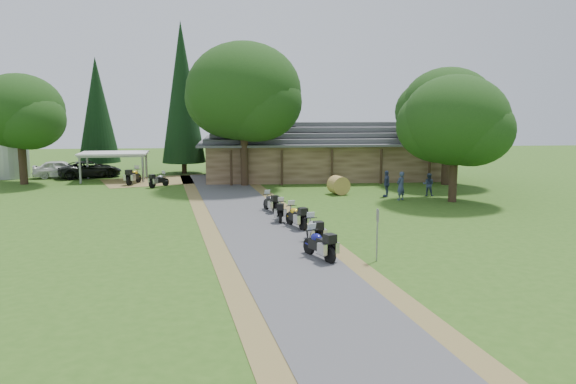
{
  "coord_description": "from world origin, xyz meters",
  "views": [
    {
      "loc": [
        -1.61,
        -24.42,
        6.26
      ],
      "look_at": [
        1.18,
        5.6,
        1.6
      ],
      "focal_mm": 35.0,
      "sensor_mm": 36.0,
      "label": 1
    }
  ],
  "objects": [
    {
      "name": "car_white_sedan",
      "position": [
        -16.87,
        25.88,
        0.97
      ],
      "size": [
        3.54,
        6.21,
        1.95
      ],
      "primitive_type": "imported",
      "rotation": [
        0.0,
        0.0,
        1.76
      ],
      "color": "white",
      "rests_on": "ground"
    },
    {
      "name": "motorcycle_row_a",
      "position": [
        1.74,
        -2.2,
        0.68
      ],
      "size": [
        1.42,
        2.08,
        1.36
      ],
      "primitive_type": null,
      "rotation": [
        0.0,
        0.0,
        2.0
      ],
      "color": "navy",
      "rests_on": "ground"
    },
    {
      "name": "driveway",
      "position": [
        -0.5,
        4.0,
        0.0
      ],
      "size": [
        51.95,
        51.95,
        0.0
      ],
      "primitive_type": "plane",
      "rotation": [
        0.0,
        0.0,
        0.14
      ],
      "color": "#4A4A4D",
      "rests_on": "ground"
    },
    {
      "name": "carport",
      "position": [
        -11.8,
        23.62,
        1.19
      ],
      "size": [
        5.71,
        4.0,
        2.38
      ],
      "primitive_type": null,
      "rotation": [
        0.0,
        0.0,
        0.06
      ],
      "color": "silver",
      "rests_on": "ground"
    },
    {
      "name": "motorcycle_carport_b",
      "position": [
        -7.58,
        19.35,
        0.6
      ],
      "size": [
        1.55,
        1.71,
        1.19
      ],
      "primitive_type": null,
      "rotation": [
        0.0,
        0.0,
        0.88
      ],
      "color": "gray",
      "rests_on": "ground"
    },
    {
      "name": "oak_silo",
      "position": [
        -18.6,
        21.98,
        4.7
      ],
      "size": [
        6.93,
        6.93,
        9.4
      ],
      "primitive_type": null,
      "color": "#15330F",
      "rests_on": "ground"
    },
    {
      "name": "hay_bale",
      "position": [
        5.62,
        14.51,
        0.65
      ],
      "size": [
        1.57,
        1.5,
        1.3
      ],
      "primitive_type": "cylinder",
      "rotation": [
        1.57,
        0.0,
        0.27
      ],
      "color": "olive",
      "rests_on": "ground"
    },
    {
      "name": "motorcycle_row_e",
      "position": [
        0.4,
        8.36,
        0.61
      ],
      "size": [
        1.12,
        1.87,
        1.22
      ],
      "primitive_type": null,
      "rotation": [
        0.0,
        0.0,
        1.9
      ],
      "color": "black",
      "rests_on": "ground"
    },
    {
      "name": "motorcycle_row_b",
      "position": [
        1.89,
        0.42,
        0.67
      ],
      "size": [
        0.88,
        2.01,
        1.33
      ],
      "primitive_type": null,
      "rotation": [
        0.0,
        0.0,
        1.7
      ],
      "color": "#999CA0",
      "rests_on": "ground"
    },
    {
      "name": "motorcycle_row_d",
      "position": [
        0.79,
        5.65,
        0.6
      ],
      "size": [
        0.75,
        1.81,
        1.21
      ],
      "primitive_type": null,
      "rotation": [
        0.0,
        0.0,
        1.47
      ],
      "color": "orange",
      "rests_on": "ground"
    },
    {
      "name": "silo",
      "position": [
        -21.2,
        26.31,
        3.11
      ],
      "size": [
        3.34,
        3.34,
        6.23
      ],
      "primitive_type": "cylinder",
      "rotation": [
        0.0,
        0.0,
        -0.1
      ],
      "color": "gray",
      "rests_on": "ground"
    },
    {
      "name": "person_a",
      "position": [
        9.3,
        11.69,
        1.12
      ],
      "size": [
        0.79,
        0.74,
        2.24
      ],
      "primitive_type": "imported",
      "rotation": [
        0.0,
        0.0,
        3.74
      ],
      "color": "#344061",
      "rests_on": "ground"
    },
    {
      "name": "motorcycle_row_c",
      "position": [
        1.43,
        3.81,
        0.66
      ],
      "size": [
        1.27,
        2.04,
        1.33
      ],
      "primitive_type": null,
      "rotation": [
        0.0,
        0.0,
        1.92
      ],
      "color": "gold",
      "rests_on": "ground"
    },
    {
      "name": "cedar_far",
      "position": [
        -14.34,
        29.41,
        5.35
      ],
      "size": [
        3.8,
        3.8,
        10.69
      ],
      "primitive_type": "cone",
      "color": "black",
      "rests_on": "ground"
    },
    {
      "name": "cedar_near",
      "position": [
        -6.41,
        28.14,
        6.92
      ],
      "size": [
        3.98,
        3.98,
        13.83
      ],
      "primitive_type": "cone",
      "color": "black",
      "rests_on": "ground"
    },
    {
      "name": "car_dark_suv",
      "position": [
        -14.37,
        25.77,
        1.1
      ],
      "size": [
        4.65,
        6.26,
        2.21
      ],
      "primitive_type": "imported",
      "rotation": [
        0.0,
        0.0,
        2.0
      ],
      "color": "black",
      "rests_on": "ground"
    },
    {
      "name": "ground",
      "position": [
        0.0,
        0.0,
        0.0
      ],
      "size": [
        120.0,
        120.0,
        0.0
      ],
      "primitive_type": "plane",
      "color": "#315818",
      "rests_on": "ground"
    },
    {
      "name": "oak_lodge_right",
      "position": [
        15.03,
        18.67,
        4.96
      ],
      "size": [
        7.25,
        7.25,
        9.93
      ],
      "primitive_type": null,
      "color": "#15330F",
      "rests_on": "ground"
    },
    {
      "name": "lodge",
      "position": [
        6.0,
        24.0,
        2.45
      ],
      "size": [
        21.4,
        9.4,
        4.9
      ],
      "primitive_type": null,
      "color": "brown",
      "rests_on": "ground"
    },
    {
      "name": "person_b",
      "position": [
        11.75,
        13.24,
        0.94
      ],
      "size": [
        0.65,
        0.58,
        1.88
      ],
      "primitive_type": "imported",
      "rotation": [
        0.0,
        0.0,
        2.69
      ],
      "color": "#344061",
      "rests_on": "ground"
    },
    {
      "name": "sign_post",
      "position": [
        4.03,
        -2.74,
        1.08
      ],
      "size": [
        0.39,
        0.06,
        2.16
      ],
      "primitive_type": null,
      "color": "gray",
      "rests_on": "ground"
    },
    {
      "name": "person_c",
      "position": [
        8.74,
        13.18,
        1.07
      ],
      "size": [
        0.65,
        0.74,
        2.14
      ],
      "primitive_type": "imported",
      "rotation": [
        0.0,
        0.0,
        4.28
      ],
      "color": "#344061",
      "rests_on": "ground"
    },
    {
      "name": "oak_driveway",
      "position": [
        12.52,
        10.79,
        4.29
      ],
      "size": [
        6.86,
        6.86,
        8.59
      ],
      "primitive_type": null,
      "color": "#15330F",
      "rests_on": "ground"
    },
    {
      "name": "motorcycle_carport_a",
      "position": [
        -9.81,
        21.15,
        0.71
      ],
      "size": [
        1.24,
        2.19,
        1.43
      ],
      "primitive_type": null,
      "rotation": [
        0.0,
        0.0,
        1.29
      ],
      "color": "gold",
      "rests_on": "ground"
    },
    {
      "name": "oak_lodge_left",
      "position": [
        -0.95,
        19.5,
        5.92
      ],
      "size": [
        8.9,
        8.9,
        11.84
      ],
      "primitive_type": null,
      "color": "#15330F",
      "rests_on": "ground"
    }
  ]
}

